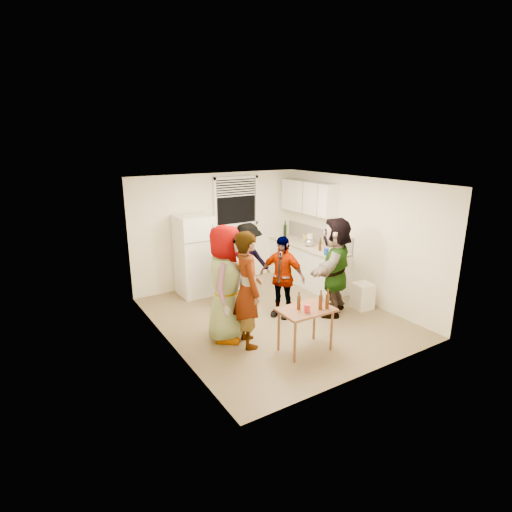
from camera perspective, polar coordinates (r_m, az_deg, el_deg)
room at (r=7.55m, az=2.58°, el=-8.68°), size 4.00×4.50×2.50m
window at (r=9.06m, az=-2.84°, el=7.78°), size 1.12×0.10×1.06m
refrigerator at (r=8.47m, az=-8.77°, el=0.08°), size 0.70×0.70×1.70m
counter_lower at (r=9.21m, az=7.34°, el=-1.27°), size 0.60×2.20×0.86m
countertop at (r=9.09m, az=7.44°, el=1.44°), size 0.64×2.22×0.04m
backsplash at (r=9.22m, az=8.86°, el=2.87°), size 0.03×2.20×0.36m
upper_cabinets at (r=9.11m, az=7.53°, el=8.34°), size 0.34×1.60×0.70m
kettle at (r=8.97m, az=7.60°, el=1.38°), size 0.30×0.27×0.21m
paper_towel at (r=9.01m, az=7.66°, el=1.43°), size 0.13×0.13×0.28m
wine_bottle at (r=9.85m, az=4.15°, el=2.81°), size 0.07×0.07×0.29m
beer_bottle_counter at (r=8.63m, az=9.11°, el=0.72°), size 0.06×0.06×0.22m
blue_cup at (r=8.35m, az=9.99°, el=0.15°), size 0.10×0.10×0.13m
picture_frame at (r=9.48m, az=7.06°, el=2.63°), size 0.02×0.16×0.14m
trash_bin at (r=8.09m, az=14.99°, el=-5.56°), size 0.38×0.38×0.51m
serving_table at (r=6.50m, az=6.93°, el=-13.17°), size 0.84×0.57×0.70m
beer_bottle_table at (r=6.15m, az=6.10°, el=-7.58°), size 0.05×0.05×0.21m
red_cup at (r=6.07m, az=7.29°, el=-7.94°), size 0.09×0.09×0.12m
guest_grey at (r=6.83m, az=-4.19°, el=-11.53°), size 2.07×1.97×0.61m
guest_stripe at (r=6.63m, az=-1.12°, el=-12.39°), size 1.98×1.12×0.45m
guest_back_left at (r=7.98m, az=-3.78°, el=-7.27°), size 0.94×1.57×0.56m
guest_back_right at (r=8.29m, az=-1.21°, el=-6.31°), size 1.13×1.67×0.60m
guest_black at (r=7.62m, az=3.60°, el=-8.45°), size 1.78×1.52×0.38m
guest_orange at (r=7.87m, az=10.88°, el=-7.90°), size 2.47×2.51×0.55m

